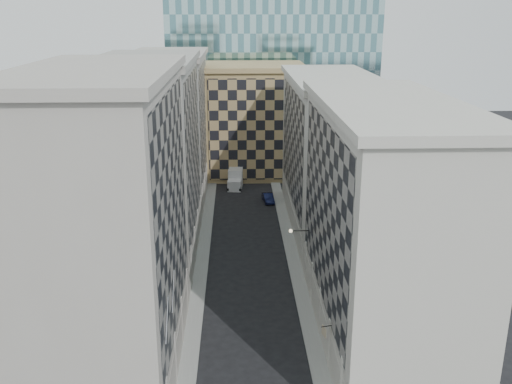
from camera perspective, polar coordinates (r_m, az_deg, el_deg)
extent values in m
cube|color=gray|center=(65.44, -5.44, -7.05)|extent=(1.50, 100.00, 0.15)
cube|color=gray|center=(65.64, 3.82, -6.93)|extent=(1.50, 100.00, 0.15)
cube|color=#A7A097|center=(44.43, -14.66, -3.87)|extent=(10.00, 22.00, 23.00)
cube|color=gray|center=(43.09, -8.47, -2.02)|extent=(0.25, 19.36, 18.00)
cube|color=#A7A097|center=(48.13, -7.93, -14.90)|extent=(0.45, 21.12, 3.20)
cube|color=#A7A097|center=(41.68, -15.94, 11.47)|extent=(10.80, 22.80, 0.70)
cylinder|color=#A7A097|center=(45.53, -8.51, -16.12)|extent=(0.90, 0.90, 4.40)
cylinder|color=#A7A097|center=(50.17, -7.83, -12.63)|extent=(0.90, 0.90, 4.40)
cylinder|color=#A7A097|center=(54.96, -7.28, -9.74)|extent=(0.90, 0.90, 4.40)
cube|color=#99968E|center=(65.18, -10.63, 2.83)|extent=(10.00, 22.00, 22.00)
cube|color=gray|center=(64.26, -6.39, 4.20)|extent=(0.25, 19.36, 17.00)
cube|color=#99968E|center=(67.63, -6.15, -4.82)|extent=(0.45, 21.12, 3.20)
cube|color=#99968E|center=(63.28, -11.23, 12.81)|extent=(10.80, 22.80, 0.70)
cylinder|color=#99968E|center=(59.88, -6.83, -7.31)|extent=(0.90, 0.90, 4.40)
cylinder|color=#99968E|center=(64.89, -6.46, -5.26)|extent=(0.90, 0.90, 4.40)
cylinder|color=#99968E|center=(69.97, -6.14, -3.50)|extent=(0.90, 0.90, 4.40)
cylinder|color=#99968E|center=(75.11, -5.86, -1.98)|extent=(0.90, 0.90, 4.40)
cube|color=#A7A097|center=(86.55, -8.56, 6.26)|extent=(10.00, 22.00, 21.00)
cube|color=gray|center=(85.85, -5.34, 7.31)|extent=(0.25, 19.36, 16.00)
cube|color=#A7A097|center=(88.32, -5.20, 0.66)|extent=(0.45, 21.12, 3.20)
cube|color=#A7A097|center=(85.09, -8.90, 13.44)|extent=(10.80, 22.80, 0.70)
cylinder|color=#A7A097|center=(80.30, -5.62, -0.66)|extent=(0.90, 0.90, 4.40)
cylinder|color=#A7A097|center=(85.53, -5.41, 0.50)|extent=(0.90, 0.90, 4.40)
cylinder|color=#A7A097|center=(90.79, -5.22, 1.53)|extent=(0.90, 0.90, 4.40)
cylinder|color=#A7A097|center=(96.08, -5.06, 2.45)|extent=(0.90, 0.90, 4.40)
cube|color=beige|center=(49.16, 12.50, -3.46)|extent=(10.00, 26.00, 20.00)
cube|color=gray|center=(47.66, 6.93, -1.92)|extent=(0.25, 22.88, 15.00)
cube|color=beige|center=(51.82, 6.61, -12.28)|extent=(0.45, 24.96, 3.20)
cube|color=beige|center=(46.51, 13.35, 8.52)|extent=(10.80, 26.80, 0.70)
cylinder|color=beige|center=(47.15, 7.77, -14.78)|extent=(0.90, 0.90, 4.40)
cylinder|color=beige|center=(51.55, 6.80, -11.69)|extent=(0.90, 0.90, 4.40)
cylinder|color=beige|center=(56.08, 6.00, -9.10)|extent=(0.90, 0.90, 4.40)
cylinder|color=beige|center=(60.72, 5.33, -6.89)|extent=(0.90, 0.90, 4.40)
cube|color=beige|center=(74.54, 7.45, 3.67)|extent=(10.00, 28.00, 19.00)
cube|color=gray|center=(73.55, 3.73, 4.80)|extent=(0.25, 24.64, 14.00)
cube|color=beige|center=(76.21, 3.65, -2.11)|extent=(0.45, 26.88, 3.20)
cube|color=beige|center=(72.80, 7.76, 11.21)|extent=(10.80, 28.80, 0.70)
cube|color=#A38756|center=(99.10, -0.17, 7.02)|extent=(16.00, 14.00, 18.00)
cube|color=tan|center=(92.13, -0.02, 6.20)|extent=(15.20, 0.25, 16.50)
cube|color=#A38756|center=(97.78, -0.17, 12.44)|extent=(16.80, 14.80, 0.80)
cube|color=#2C2722|center=(112.13, -1.45, 10.86)|extent=(6.00, 6.00, 28.00)
cube|color=#2C2722|center=(111.33, -1.51, 18.39)|extent=(7.00, 7.00, 1.40)
cylinder|color=gray|center=(38.84, -8.90, -12.50)|extent=(0.10, 2.33, 2.33)
cylinder|color=gray|center=(42.32, -8.29, -9.78)|extent=(0.10, 2.33, 2.33)
cylinder|color=black|center=(57.73, 4.38, -3.89)|extent=(1.80, 0.08, 0.08)
sphere|color=#FFE5B2|center=(57.64, 3.49, -3.90)|extent=(0.36, 0.36, 0.36)
cube|color=silver|center=(90.72, -2.17, 0.70)|extent=(2.29, 2.47, 1.72)
cube|color=silver|center=(92.92, -2.04, 1.51)|extent=(2.49, 3.61, 2.96)
cylinder|color=black|center=(90.21, -2.81, 0.30)|extent=(0.36, 0.88, 0.86)
cylinder|color=black|center=(90.05, -1.60, 0.29)|extent=(0.36, 0.88, 0.86)
cylinder|color=black|center=(94.39, -2.55, 1.10)|extent=(0.36, 0.88, 0.86)
cylinder|color=black|center=(94.23, -1.39, 1.09)|extent=(0.36, 0.88, 0.86)
imported|color=#0F1437|center=(85.21, 1.22, -0.58)|extent=(1.82, 4.07, 1.30)
cylinder|color=black|center=(45.30, 7.09, -13.17)|extent=(0.90, 0.27, 0.06)
cube|color=#C1AF8D|center=(45.51, 6.81, -13.67)|extent=(0.25, 0.79, 0.79)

